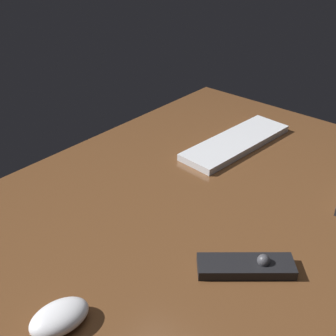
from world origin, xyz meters
The scene contains 4 objects.
desk centered at (0.00, 0.00, 1.00)cm, with size 140.00×84.00×2.00cm, color brown.
keyboard centered at (36.75, 6.48, 2.97)cm, with size 37.33×11.59×1.93cm, color silver.
computer_mouse centered at (-35.76, -6.69, 3.89)cm, with size 10.10×6.71×3.78cm, color silver.
media_remote centered at (-4.89, -23.09, 3.11)cm, with size 16.20×17.43×3.68cm.
Camera 1 is at (-59.65, -50.85, 60.52)cm, focal length 45.67 mm.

